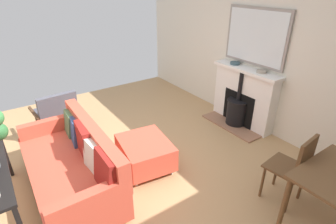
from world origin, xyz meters
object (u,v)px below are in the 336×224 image
fireplace (242,100)px  mantel_bowl_far (261,71)px  ottoman (145,152)px  dining_chair_near_fireplace (295,165)px  armchair_accent (56,110)px  mantel_bowl_near (235,63)px  sofa (74,165)px

fireplace → mantel_bowl_far: mantel_bowl_far is taller
ottoman → dining_chair_near_fireplace: bearing=124.6°
armchair_accent → mantel_bowl_near: bearing=157.2°
fireplace → ottoman: 2.08m
dining_chair_near_fireplace → fireplace: bearing=-122.0°
sofa → armchair_accent: bearing=-96.7°
mantel_bowl_far → sofa: mantel_bowl_far is taller
dining_chair_near_fireplace → mantel_bowl_far: bearing=-127.7°
sofa → dining_chair_near_fireplace: (-1.97, 1.62, 0.17)m
fireplace → ottoman: (2.07, 0.12, -0.21)m
mantel_bowl_far → mantel_bowl_near: bearing=-90.0°
fireplace → ottoman: bearing=3.4°
fireplace → sofa: bearing=0.3°
fireplace → armchair_accent: (2.82, -1.48, -0.01)m
ottoman → armchair_accent: armchair_accent is taller
mantel_bowl_far → dining_chair_near_fireplace: 1.80m
ottoman → armchair_accent: 1.78m
sofa → armchair_accent: (-0.18, -1.50, 0.08)m
mantel_bowl_near → sofa: mantel_bowl_near is taller
fireplace → mantel_bowl_near: bearing=-95.8°
ottoman → dining_chair_near_fireplace: dining_chair_near_fireplace is taller
mantel_bowl_near → ottoman: size_ratio=0.20×
mantel_bowl_near → ottoman: 2.28m
sofa → ottoman: size_ratio=2.15×
mantel_bowl_far → dining_chair_near_fireplace: size_ratio=0.17×
sofa → ottoman: (-0.93, 0.11, -0.12)m
mantel_bowl_near → ottoman: bearing=10.9°
fireplace → armchair_accent: bearing=-27.7°
mantel_bowl_far → sofa: bearing=-4.9°
armchair_accent → ottoman: bearing=115.1°
sofa → dining_chair_near_fireplace: size_ratio=1.99×
mantel_bowl_near → mantel_bowl_far: size_ratio=1.08×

